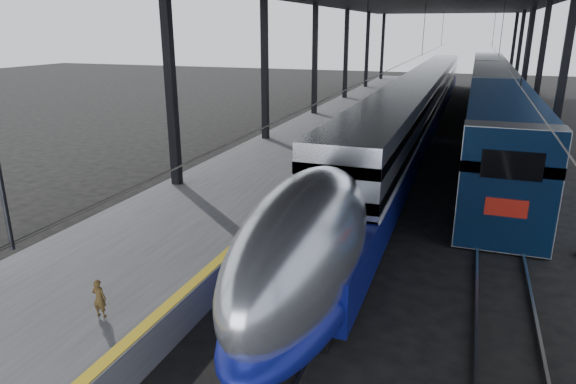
% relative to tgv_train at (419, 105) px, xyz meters
% --- Properties ---
extents(ground, '(160.00, 160.00, 0.00)m').
position_rel_tgv_train_xyz_m(ground, '(-2.00, -25.73, -1.87)').
color(ground, black).
rests_on(ground, ground).
extents(platform, '(6.00, 80.00, 1.00)m').
position_rel_tgv_train_xyz_m(platform, '(-5.50, -5.73, -1.37)').
color(platform, '#4C4C4F').
rests_on(platform, ground).
extents(yellow_strip, '(0.30, 80.00, 0.01)m').
position_rel_tgv_train_xyz_m(yellow_strip, '(-2.70, -5.73, -0.86)').
color(yellow_strip, gold).
rests_on(yellow_strip, platform).
extents(rails, '(6.52, 80.00, 0.16)m').
position_rel_tgv_train_xyz_m(rails, '(2.50, -5.73, -1.79)').
color(rails, slate).
rests_on(rails, ground).
extents(tgv_train, '(2.79, 65.20, 4.00)m').
position_rel_tgv_train_xyz_m(tgv_train, '(0.00, 0.00, 0.00)').
color(tgv_train, silver).
rests_on(tgv_train, ground).
extents(second_train, '(3.12, 56.05, 4.30)m').
position_rel_tgv_train_xyz_m(second_train, '(5.00, 5.76, 0.31)').
color(second_train, navy).
rests_on(second_train, ground).
extents(child, '(0.35, 0.25, 0.92)m').
position_rel_tgv_train_xyz_m(child, '(-3.88, -30.49, -0.41)').
color(child, '#4A3718').
rests_on(child, platform).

